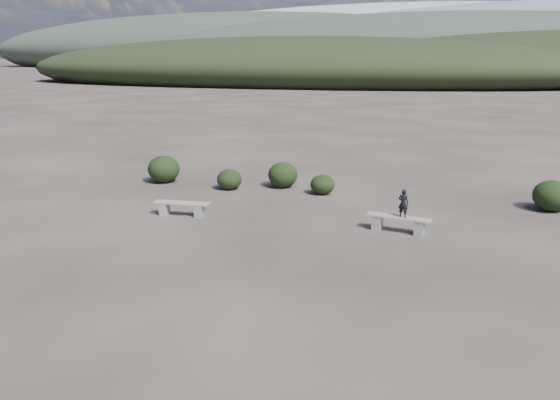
% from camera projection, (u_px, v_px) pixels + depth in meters
% --- Properties ---
extents(ground, '(1200.00, 1200.00, 0.00)m').
position_uv_depth(ground, '(252.00, 281.00, 13.14)').
color(ground, '#2C2622').
rests_on(ground, ground).
extents(bench_left, '(1.91, 0.57, 0.47)m').
position_uv_depth(bench_left, '(182.00, 208.00, 18.41)').
color(bench_left, gray).
rests_on(bench_left, ground).
extents(bench_right, '(2.01, 0.72, 0.49)m').
position_uv_depth(bench_right, '(398.00, 223.00, 16.71)').
color(bench_right, gray).
rests_on(bench_right, ground).
extents(seated_person, '(0.36, 0.27, 0.87)m').
position_uv_depth(seated_person, '(403.00, 203.00, 16.50)').
color(seated_person, black).
rests_on(seated_person, bench_right).
extents(shrub_a, '(1.01, 1.01, 0.83)m').
position_uv_depth(shrub_a, '(229.00, 179.00, 22.02)').
color(shrub_a, black).
rests_on(shrub_a, ground).
extents(shrub_b, '(1.21, 1.21, 1.04)m').
position_uv_depth(shrub_b, '(283.00, 175.00, 22.32)').
color(shrub_b, black).
rests_on(shrub_b, ground).
extents(shrub_c, '(0.96, 0.96, 0.77)m').
position_uv_depth(shrub_c, '(323.00, 184.00, 21.25)').
color(shrub_c, black).
rests_on(shrub_c, ground).
extents(shrub_e, '(1.29, 1.29, 1.08)m').
position_uv_depth(shrub_e, '(552.00, 196.00, 18.95)').
color(shrub_e, black).
rests_on(shrub_e, ground).
extents(shrub_f, '(1.35, 1.35, 1.14)m').
position_uv_depth(shrub_f, '(164.00, 169.00, 23.21)').
color(shrub_f, black).
rests_on(shrub_f, ground).
extents(mountain_ridges, '(500.00, 400.00, 56.00)m').
position_uv_depth(mountain_ridges, '(432.00, 45.00, 325.94)').
color(mountain_ridges, black).
rests_on(mountain_ridges, ground).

